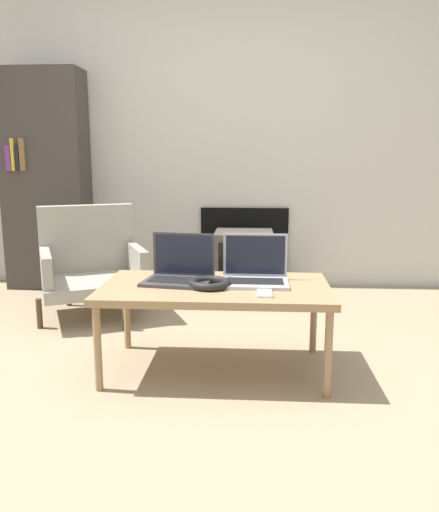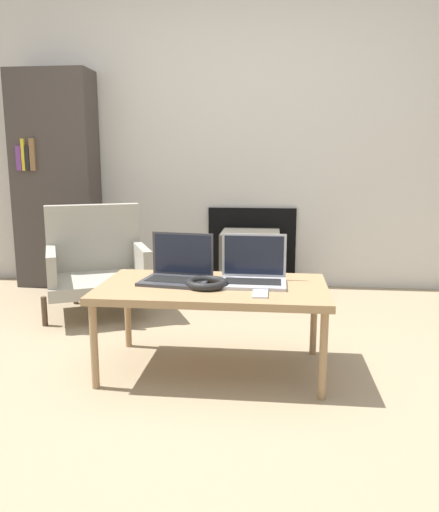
% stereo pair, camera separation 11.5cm
% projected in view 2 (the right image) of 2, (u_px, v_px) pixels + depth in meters
% --- Properties ---
extents(ground_plane, '(14.00, 14.00, 0.00)m').
position_uv_depth(ground_plane, '(208.00, 388.00, 2.33)').
color(ground_plane, '#998466').
extents(wall_back, '(7.00, 0.08, 2.60)m').
position_uv_depth(wall_back, '(240.00, 131.00, 4.09)').
color(wall_back, beige).
rests_on(wall_back, ground_plane).
extents(table, '(1.12, 0.62, 0.44)m').
position_uv_depth(table, '(213.00, 292.00, 2.47)').
color(table, '#9E7A51').
rests_on(table, ground_plane).
extents(laptop_left, '(0.36, 0.29, 0.24)m').
position_uv_depth(laptop_left, '(178.00, 271.00, 2.54)').
color(laptop_left, '#38383D').
rests_on(laptop_left, table).
extents(laptop_right, '(0.33, 0.25, 0.24)m').
position_uv_depth(laptop_right, '(253.00, 273.00, 2.50)').
color(laptop_right, '#B2B2B7').
rests_on(laptop_right, table).
extents(headphones, '(0.21, 0.21, 0.04)m').
position_uv_depth(headphones, '(207.00, 283.00, 2.42)').
color(headphones, black).
rests_on(headphones, table).
extents(phone, '(0.07, 0.14, 0.01)m').
position_uv_depth(phone, '(260.00, 294.00, 2.28)').
color(phone, silver).
rests_on(phone, table).
extents(tv, '(0.46, 0.48, 0.50)m').
position_uv_depth(tv, '(250.00, 262.00, 4.00)').
color(tv, '#4C473D').
rests_on(tv, ground_plane).
extents(armchair, '(0.85, 0.82, 0.74)m').
position_uv_depth(armchair, '(96.00, 261.00, 3.46)').
color(armchair, gray).
rests_on(armchair, ground_plane).
extents(bookshelf, '(0.66, 0.32, 1.76)m').
position_uv_depth(bookshelf, '(56.00, 181.00, 4.14)').
color(bookshelf, '#3F3833').
rests_on(bookshelf, ground_plane).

